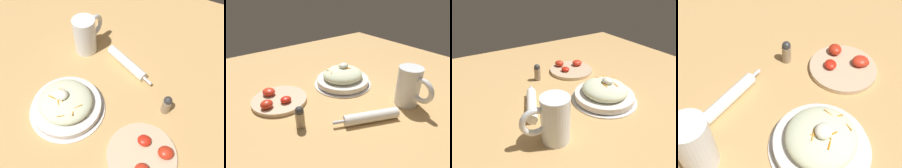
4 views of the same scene
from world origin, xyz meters
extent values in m
plane|color=tan|center=(0.00, 0.00, 0.00)|extent=(1.43, 1.43, 0.00)
cylinder|color=silver|center=(0.03, 0.08, 0.00)|extent=(0.24, 0.24, 0.01)
cylinder|color=silver|center=(0.03, 0.08, 0.02)|extent=(0.22, 0.22, 0.02)
ellipsoid|color=beige|center=(0.03, 0.08, 0.04)|extent=(0.17, 0.16, 0.06)
cylinder|color=orange|center=(0.04, 0.09, 0.07)|extent=(0.02, 0.02, 0.00)
cylinder|color=orange|center=(0.04, 0.07, 0.07)|extent=(0.01, 0.02, 0.01)
cylinder|color=orange|center=(-0.03, 0.09, 0.07)|extent=(0.02, 0.02, 0.00)
cylinder|color=orange|center=(0.03, 0.09, 0.07)|extent=(0.02, 0.01, 0.00)
cylinder|color=orange|center=(0.06, 0.10, 0.07)|extent=(0.02, 0.01, 0.01)
cylinder|color=orange|center=(0.04, 0.06, 0.07)|extent=(0.03, 0.01, 0.01)
cylinder|color=orange|center=(-0.03, 0.11, 0.07)|extent=(0.01, 0.02, 0.01)
cylinder|color=orange|center=(0.00, 0.14, 0.06)|extent=(0.02, 0.02, 0.00)
cylinder|color=orange|center=(0.03, 0.10, 0.07)|extent=(0.03, 0.03, 0.01)
ellipsoid|color=white|center=(0.03, 0.08, 0.08)|extent=(0.04, 0.04, 0.02)
cylinder|color=white|center=(0.11, -0.17, 0.07)|extent=(0.08, 0.08, 0.14)
cylinder|color=gold|center=(0.11, -0.17, 0.03)|extent=(0.07, 0.07, 0.07)
cylinder|color=white|center=(0.11, -0.17, 0.07)|extent=(0.07, 0.07, 0.01)
torus|color=white|center=(0.10, -0.23, 0.08)|extent=(0.03, 0.09, 0.09)
cylinder|color=white|center=(-0.06, -0.17, 0.02)|extent=(0.18, 0.10, 0.03)
cylinder|color=silver|center=(-0.16, -0.13, 0.02)|extent=(0.04, 0.02, 0.01)
cylinder|color=#D1B28E|center=(-0.24, 0.11, 0.01)|extent=(0.20, 0.20, 0.01)
ellipsoid|color=red|center=(-0.30, 0.08, 0.03)|extent=(0.05, 0.05, 0.03)
ellipsoid|color=red|center=(-0.24, 0.07, 0.02)|extent=(0.04, 0.04, 0.02)
cylinder|color=gray|center=(-0.25, -0.06, 0.03)|extent=(0.03, 0.03, 0.05)
sphere|color=#333333|center=(-0.25, -0.06, 0.06)|extent=(0.03, 0.03, 0.03)
camera|label=1|loc=(-0.28, 0.35, 0.65)|focal=37.72mm
camera|label=2|loc=(-0.45, -0.51, 0.40)|focal=32.01mm
camera|label=3|loc=(0.52, -0.40, 0.43)|focal=34.07mm
camera|label=4|loc=(0.36, 0.08, 0.57)|focal=44.38mm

